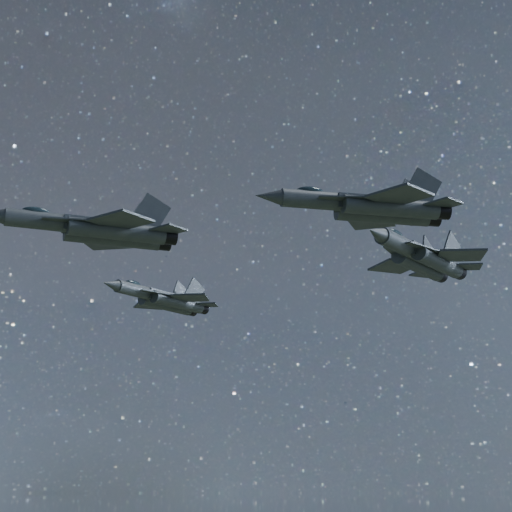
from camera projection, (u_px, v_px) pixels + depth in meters
jet_lead at (99, 229)px, 79.34m from camera, size 19.01×12.89×4.78m
jet_left at (164, 299)px, 93.12m from camera, size 15.43×10.45×3.88m
jet_right at (371, 207)px, 76.17m from camera, size 18.13×11.92×4.65m
jet_slot at (422, 257)px, 90.74m from camera, size 19.86×13.35×5.01m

